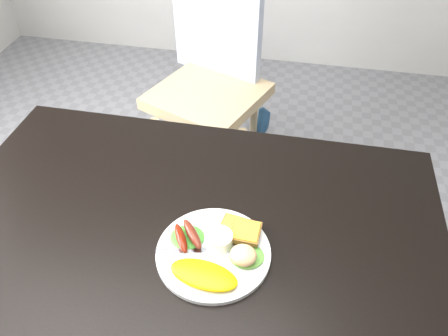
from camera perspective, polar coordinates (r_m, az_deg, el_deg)
The scene contains 14 objects.
dining_table at distance 1.05m, azimuth -4.93°, elevation -8.70°, with size 1.20×0.80×0.04m, color black.
dining_chair at distance 2.00m, azimuth -2.14°, elevation 9.39°, with size 0.45×0.45×0.05m, color tan.
person at distance 1.58m, azimuth -2.10°, elevation 7.96°, with size 0.47×0.31×1.30m, color navy.
plate at distance 0.98m, azimuth -1.39°, elevation -11.01°, with size 0.25×0.25×0.01m, color white.
lettuce_left at distance 1.00m, azimuth -4.82°, elevation -8.97°, with size 0.08×0.07×0.01m, color #268516.
lettuce_right at distance 0.96m, azimuth 3.00°, elevation -11.42°, with size 0.08×0.07×0.01m, color #4F9533.
omelette at distance 0.93m, azimuth -2.66°, elevation -13.76°, with size 0.15×0.07×0.02m, color yellow.
sausage_a at distance 0.98m, azimuth -5.64°, elevation -9.11°, with size 0.02×0.08×0.02m, color maroon.
sausage_b at distance 0.98m, azimuth -4.17°, elevation -8.58°, with size 0.02×0.09×0.02m, color #5B1B13.
ramekin at distance 0.97m, azimuth -0.59°, elevation -9.39°, with size 0.06×0.06×0.03m, color white.
toast_a at distance 1.00m, azimuth 1.48°, elevation -8.07°, with size 0.07×0.07×0.01m, color brown.
toast_b at distance 0.98m, azimuth 2.86°, elevation -8.34°, with size 0.06×0.06×0.01m, color brown.
potato_salad at distance 0.94m, azimuth 2.53°, elevation -11.30°, with size 0.06×0.05×0.03m, color beige.
fork at distance 0.98m, azimuth -3.89°, elevation -10.73°, with size 0.17×0.01×0.00m, color #ADAFB7.
Camera 1 is at (0.21, -0.62, 1.54)m, focal length 35.00 mm.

